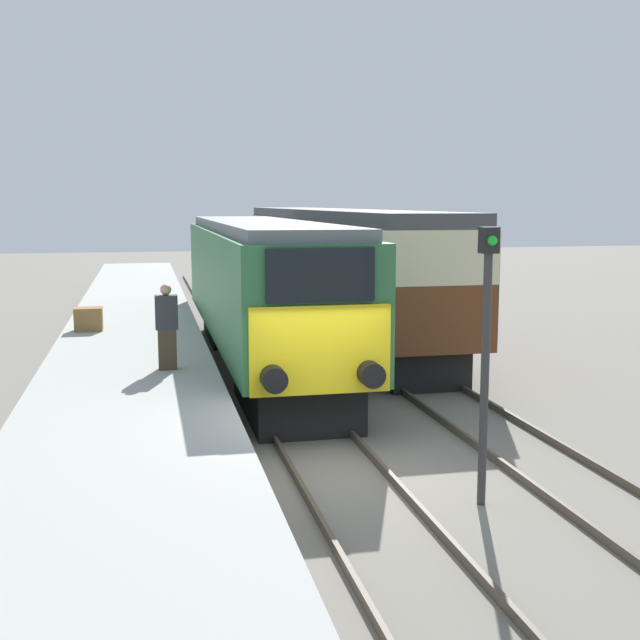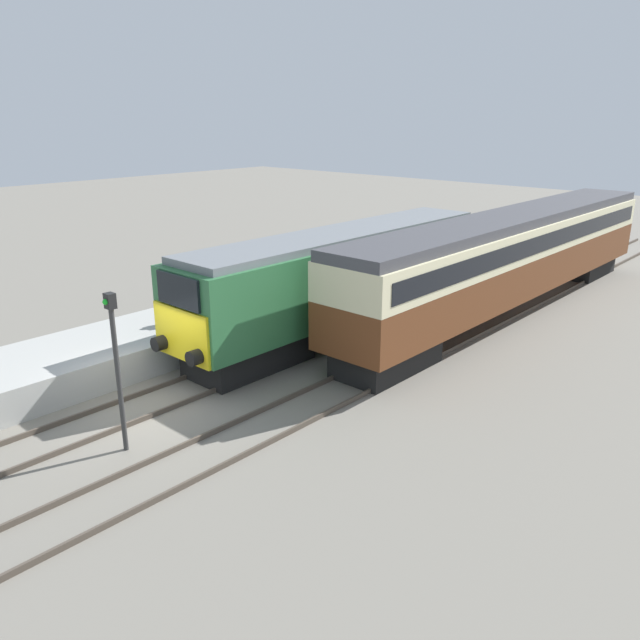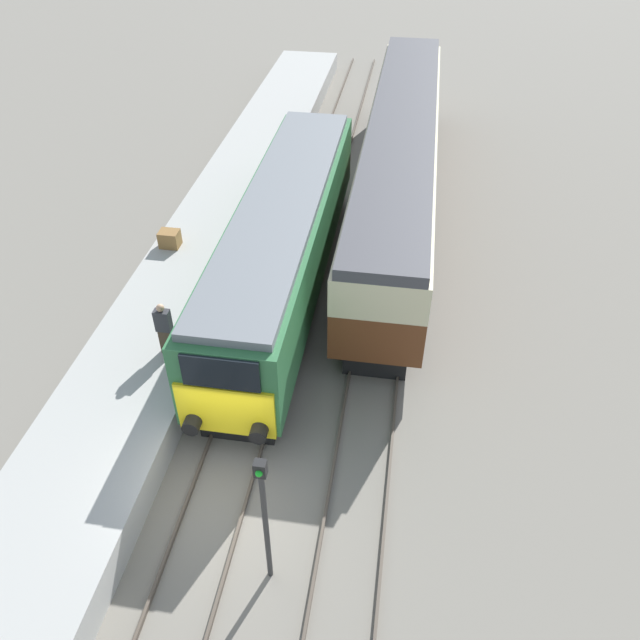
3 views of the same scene
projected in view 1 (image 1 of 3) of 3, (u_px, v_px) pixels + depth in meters
The scene contains 9 objects.
ground_plane at pixel (339, 475), 12.72m from camera, with size 120.00×120.00×0.00m, color slate.
platform_left at pixel (132, 358), 19.68m from camera, with size 3.50×50.00×1.00m.
rails_near_track at pixel (285, 397), 17.54m from camera, with size 1.51×60.00×0.14m.
rails_far_track at pixel (432, 389), 18.26m from camera, with size 1.50×60.00×0.14m.
locomotive at pixel (261, 286), 20.68m from camera, with size 2.70×14.80×3.82m.
passenger_carriage at pixel (331, 255), 27.70m from camera, with size 2.75×21.24×4.06m.
person_on_platform at pixel (167, 327), 15.83m from camera, with size 0.44×0.26×1.71m.
signal_post at pixel (486, 343), 11.15m from camera, with size 0.24×0.28×3.96m.
luggage_crate at pixel (89, 319), 20.73m from camera, with size 0.70×0.56×0.60m.
Camera 1 is at (-2.91, -11.88, 4.29)m, focal length 45.00 mm.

